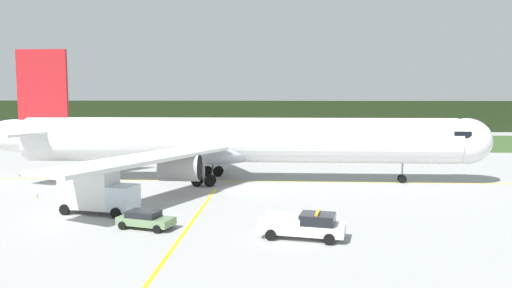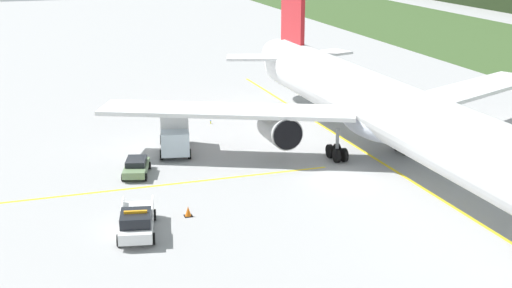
{
  "view_description": "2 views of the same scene",
  "coord_description": "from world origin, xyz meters",
  "px_view_note": "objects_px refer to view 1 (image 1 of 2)",
  "views": [
    {
      "loc": [
        4.95,
        -49.69,
        9.8
      ],
      "look_at": [
        0.59,
        5.23,
        4.28
      ],
      "focal_mm": 34.2,
      "sensor_mm": 36.0,
      "label": 1
    },
    {
      "loc": [
        49.01,
        -22.26,
        19.0
      ],
      "look_at": [
        0.49,
        -7.18,
        3.72
      ],
      "focal_mm": 50.34,
      "sensor_mm": 36.0,
      "label": 2
    }
  ],
  "objects_px": {
    "airliner": "(232,141)",
    "catering_truck": "(96,190)",
    "apron_cone": "(279,219)",
    "ops_pickup_truck": "(306,226)",
    "staff_car": "(145,219)"
  },
  "relations": [
    {
      "from": "ops_pickup_truck",
      "to": "catering_truck",
      "type": "height_order",
      "value": "catering_truck"
    },
    {
      "from": "apron_cone",
      "to": "ops_pickup_truck",
      "type": "bearing_deg",
      "value": -62.49
    },
    {
      "from": "catering_truck",
      "to": "apron_cone",
      "type": "relative_size",
      "value": 9.3
    },
    {
      "from": "ops_pickup_truck",
      "to": "catering_truck",
      "type": "relative_size",
      "value": 0.91
    },
    {
      "from": "ops_pickup_truck",
      "to": "apron_cone",
      "type": "distance_m",
      "value": 4.31
    },
    {
      "from": "airliner",
      "to": "ops_pickup_truck",
      "type": "relative_size",
      "value": 9.57
    },
    {
      "from": "staff_car",
      "to": "ops_pickup_truck",
      "type": "bearing_deg",
      "value": -8.01
    },
    {
      "from": "airliner",
      "to": "catering_truck",
      "type": "relative_size",
      "value": 8.73
    },
    {
      "from": "airliner",
      "to": "apron_cone",
      "type": "distance_m",
      "value": 19.59
    },
    {
      "from": "staff_car",
      "to": "apron_cone",
      "type": "relative_size",
      "value": 6.23
    },
    {
      "from": "catering_truck",
      "to": "staff_car",
      "type": "xyz_separation_m",
      "value": [
        5.46,
        -4.22,
        -1.25
      ]
    },
    {
      "from": "catering_truck",
      "to": "ops_pickup_truck",
      "type": "bearing_deg",
      "value": -18.82
    },
    {
      "from": "staff_car",
      "to": "catering_truck",
      "type": "bearing_deg",
      "value": 142.34
    },
    {
      "from": "ops_pickup_truck",
      "to": "catering_truck",
      "type": "bearing_deg",
      "value": 161.18
    },
    {
      "from": "ops_pickup_truck",
      "to": "staff_car",
      "type": "height_order",
      "value": "ops_pickup_truck"
    }
  ]
}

